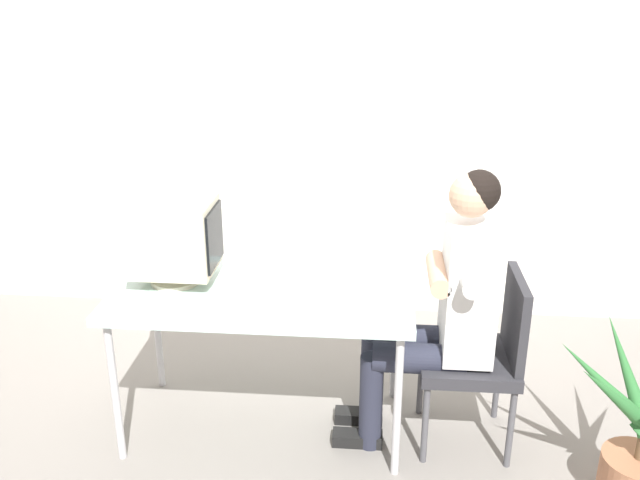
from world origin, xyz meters
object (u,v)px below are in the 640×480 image
(keyboard, at_px, (237,285))
(crt_monitor, at_px, (173,237))
(office_chair, at_px, (482,350))
(desk_mug, at_px, (220,304))
(person_seated, at_px, (444,304))
(desk, at_px, (263,298))

(keyboard, bearing_deg, crt_monitor, 171.97)
(keyboard, xyz_separation_m, office_chair, (1.14, -0.02, -0.28))
(office_chair, bearing_deg, crt_monitor, 177.54)
(office_chair, xyz_separation_m, desk_mug, (-1.16, -0.26, 0.31))
(crt_monitor, bearing_deg, keyboard, -8.03)
(crt_monitor, height_order, keyboard, crt_monitor)
(keyboard, xyz_separation_m, person_seated, (0.95, -0.02, -0.05))
(crt_monitor, xyz_separation_m, keyboard, (0.30, -0.04, -0.21))
(office_chair, distance_m, person_seated, 0.30)
(crt_monitor, bearing_deg, person_seated, -2.83)
(crt_monitor, height_order, person_seated, person_seated)
(desk, distance_m, office_chair, 1.05)
(keyboard, relative_size, desk_mug, 4.62)
(office_chair, distance_m, desk_mug, 1.23)
(desk, distance_m, desk_mug, 0.33)
(desk, bearing_deg, crt_monitor, 174.78)
(desk, bearing_deg, desk_mug, -115.06)
(office_chair, bearing_deg, desk, 178.67)
(keyboard, height_order, desk_mug, desk_mug)
(person_seated, bearing_deg, desk_mug, -164.92)
(person_seated, bearing_deg, keyboard, 178.80)
(keyboard, bearing_deg, office_chair, -1.00)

